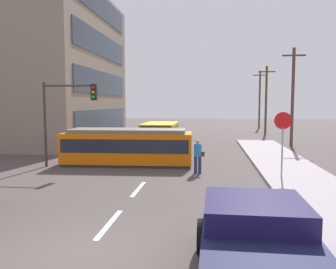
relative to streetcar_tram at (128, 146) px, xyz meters
The scene contains 16 objects.
ground_plane 2.46m from the streetcar_tram, 40.17° to the right, with size 120.00×120.00×0.00m, color #4C4240.
sidewalk_curb_right 10.15m from the streetcar_tram, 32.61° to the right, with size 3.20×36.00×0.14m, color #A1949B.
lane_stripe_1 9.65m from the streetcar_tram, 79.73° to the right, with size 0.16×2.40×0.01m, color silver.
lane_stripe_2 5.80m from the streetcar_tram, 72.55° to the right, with size 0.16×2.40×0.01m, color silver.
lane_stripe_3 6.32m from the streetcar_tram, 74.08° to the left, with size 0.16×2.40×0.01m, color silver.
lane_stripe_4 12.16m from the streetcar_tram, 81.88° to the left, with size 0.16×2.40×0.01m, color silver.
corner_building 17.67m from the streetcar_tram, 141.41° to the left, with size 17.02×15.72×12.80m.
streetcar_tram is the anchor object (origin of this frame).
city_bus 8.08m from the streetcar_tram, 85.45° to the left, with size 2.57×5.11×1.86m.
pedestrian_crossing 4.46m from the streetcar_tram, 27.87° to the right, with size 0.51×0.36×1.67m.
pickup_truck_parked 13.63m from the streetcar_tram, 66.78° to the right, with size 2.31×5.01×1.55m.
stop_sign 8.34m from the streetcar_tram, 21.33° to the right, with size 0.76×0.07×2.88m.
traffic_light_mast 3.91m from the streetcar_tram, 157.60° to the right, with size 2.94×0.33×4.52m.
utility_pole_mid 14.93m from the streetcar_tram, 41.39° to the left, with size 1.80×0.24×7.72m.
utility_pole_far 22.62m from the streetcar_tram, 62.03° to the left, with size 1.80×0.24×7.38m.
utility_pole_distant 31.76m from the streetcar_tram, 69.26° to the left, with size 1.80×0.24×7.79m.
Camera 1 is at (2.78, -7.17, 3.40)m, focal length 36.84 mm.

